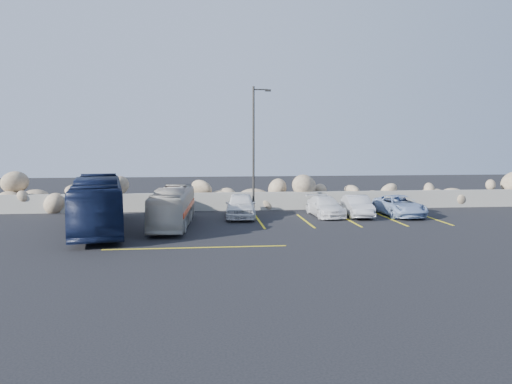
{
  "coord_description": "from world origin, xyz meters",
  "views": [
    {
      "loc": [
        -0.66,
        -21.35,
        4.61
      ],
      "look_at": [
        2.07,
        4.0,
        2.03
      ],
      "focal_mm": 35.0,
      "sensor_mm": 36.0,
      "label": 1
    }
  ],
  "objects": [
    {
      "name": "car_d",
      "position": [
        11.54,
        8.35,
        0.64
      ],
      "size": [
        2.2,
        4.63,
        1.28
      ],
      "primitive_type": "imported",
      "rotation": [
        0.0,
        0.0,
        0.02
      ],
      "color": "#91A9CF",
      "rests_on": "ground"
    },
    {
      "name": "vintage_bus",
      "position": [
        -2.3,
        5.92,
        1.05
      ],
      "size": [
        2.21,
        7.66,
        2.11
      ],
      "primitive_type": "imported",
      "rotation": [
        0.0,
        0.0,
        -0.06
      ],
      "color": "beige",
      "rests_on": "ground"
    },
    {
      "name": "car_a",
      "position": [
        1.63,
        8.68,
        0.75
      ],
      "size": [
        2.13,
        4.54,
        1.5
      ],
      "primitive_type": "imported",
      "rotation": [
        0.0,
        0.0,
        -0.08
      ],
      "color": "white",
      "rests_on": "ground"
    },
    {
      "name": "car_b",
      "position": [
        8.83,
        8.34,
        0.65
      ],
      "size": [
        1.7,
        4.03,
        1.29
      ],
      "primitive_type": "imported",
      "rotation": [
        0.0,
        0.0,
        -0.08
      ],
      "color": "silver",
      "rests_on": "ground"
    },
    {
      "name": "riprap_pile",
      "position": [
        0.0,
        13.2,
        1.3
      ],
      "size": [
        54.0,
        2.8,
        2.6
      ],
      "primitive_type": null,
      "color": "#90795E",
      "rests_on": "ground"
    },
    {
      "name": "tour_coach",
      "position": [
        -6.1,
        5.06,
        1.4
      ],
      "size": [
        4.09,
        10.33,
        2.8
      ],
      "primitive_type": "imported",
      "rotation": [
        0.0,
        0.0,
        0.18
      ],
      "color": "black",
      "rests_on": "ground"
    },
    {
      "name": "lamppost",
      "position": [
        2.56,
        9.5,
        4.3
      ],
      "size": [
        1.14,
        0.18,
        8.0
      ],
      "color": "#2D2C28",
      "rests_on": "ground"
    },
    {
      "name": "car_c",
      "position": [
        6.9,
        8.74,
        0.61
      ],
      "size": [
        1.92,
        4.26,
        1.21
      ],
      "primitive_type": "imported",
      "rotation": [
        0.0,
        0.0,
        0.05
      ],
      "color": "white",
      "rests_on": "ground"
    },
    {
      "name": "parking_lines",
      "position": [
        4.64,
        5.57,
        0.01
      ],
      "size": [
        18.16,
        9.36,
        0.01
      ],
      "color": "gold",
      "rests_on": "ground"
    },
    {
      "name": "seawall",
      "position": [
        0.0,
        12.0,
        0.6
      ],
      "size": [
        60.0,
        0.4,
        1.2
      ],
      "primitive_type": "cube",
      "color": "#99968B",
      "rests_on": "ground"
    },
    {
      "name": "ground",
      "position": [
        0.0,
        0.0,
        0.0
      ],
      "size": [
        90.0,
        90.0,
        0.0
      ],
      "primitive_type": "plane",
      "color": "black",
      "rests_on": "ground"
    }
  ]
}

